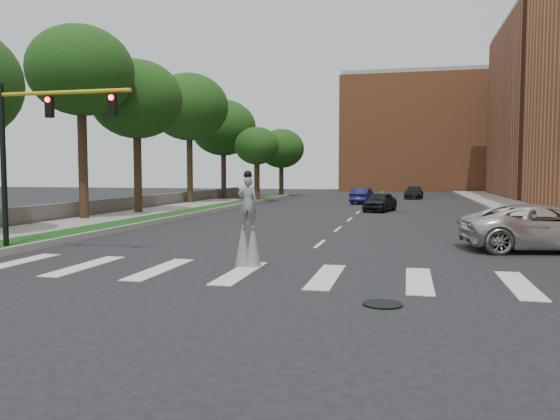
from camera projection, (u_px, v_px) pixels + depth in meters
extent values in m
plane|color=black|center=(274.00, 282.00, 14.88)|extent=(160.00, 160.00, 0.00)
cube|color=#113B10|center=(180.00, 214.00, 36.91)|extent=(2.00, 60.00, 0.25)
cube|color=#999994|center=(194.00, 214.00, 36.67)|extent=(0.20, 60.00, 0.28)
cube|color=gray|center=(46.00, 229.00, 27.87)|extent=(4.00, 60.00, 0.18)
cube|color=gray|center=(545.00, 215.00, 36.32)|extent=(5.00, 90.00, 0.18)
cube|color=#565149|center=(121.00, 205.00, 40.07)|extent=(0.50, 56.00, 1.10)
cylinder|color=black|center=(383.00, 304.00, 12.25)|extent=(0.90, 0.90, 0.04)
cube|color=#AC5F36|center=(424.00, 135.00, 88.66)|extent=(26.00, 14.00, 18.00)
cylinder|color=black|center=(4.00, 169.00, 20.07)|extent=(0.20, 0.20, 6.20)
cylinder|color=gold|center=(64.00, 92.00, 19.29)|extent=(5.20, 0.14, 0.14)
cube|color=black|center=(49.00, 107.00, 19.46)|extent=(0.28, 0.18, 0.75)
cylinder|color=#FF0C0C|center=(47.00, 100.00, 19.35)|extent=(0.18, 0.06, 0.18)
cube|color=black|center=(113.00, 105.00, 18.90)|extent=(0.28, 0.18, 0.75)
cylinder|color=#FF0C0C|center=(111.00, 97.00, 18.78)|extent=(0.18, 0.06, 0.18)
cylinder|color=#322014|center=(253.00, 248.00, 17.22)|extent=(0.07, 0.07, 1.17)
cylinder|color=#322014|center=(243.00, 248.00, 17.26)|extent=(0.07, 0.07, 1.17)
cone|color=slate|center=(253.00, 244.00, 17.21)|extent=(0.52, 0.52, 1.46)
cone|color=slate|center=(243.00, 243.00, 17.25)|extent=(0.52, 0.52, 1.46)
imported|color=slate|center=(248.00, 203.00, 17.14)|extent=(0.65, 0.47, 1.68)
sphere|color=black|center=(248.00, 174.00, 17.08)|extent=(0.26, 0.26, 0.26)
cylinder|color=black|center=(248.00, 176.00, 17.08)|extent=(0.34, 0.34, 0.02)
cube|color=gold|center=(249.00, 188.00, 17.25)|extent=(0.22, 0.05, 0.10)
imported|color=silver|center=(548.00, 228.00, 20.67)|extent=(6.73, 3.89, 1.76)
imported|color=black|center=(380.00, 202.00, 41.25)|extent=(2.72, 4.57, 1.46)
imported|color=#171852|center=(363.00, 196.00, 51.32)|extent=(2.10, 4.62, 1.47)
imported|color=black|center=(414.00, 193.00, 60.83)|extent=(2.29, 4.82, 1.36)
cylinder|color=#322014|center=(83.00, 159.00, 33.10)|extent=(0.56, 0.56, 7.49)
ellipsoid|color=#12340F|center=(81.00, 71.00, 32.73)|extent=(6.32, 6.32, 5.38)
cylinder|color=#322014|center=(138.00, 169.00, 38.02)|extent=(0.56, 0.56, 6.42)
ellipsoid|color=#12340F|center=(136.00, 99.00, 37.69)|extent=(6.38, 6.38, 5.43)
cylinder|color=#322014|center=(190.00, 166.00, 50.53)|extent=(0.56, 0.56, 7.14)
ellipsoid|color=#12340F|center=(189.00, 107.00, 50.16)|extent=(7.24, 7.24, 6.15)
cylinder|color=#322014|center=(224.00, 172.00, 59.83)|extent=(0.56, 0.56, 6.02)
ellipsoid|color=#12340F|center=(223.00, 128.00, 59.49)|extent=(7.15, 7.15, 6.08)
cylinder|color=#322014|center=(257.00, 180.00, 53.80)|extent=(0.56, 0.56, 4.46)
ellipsoid|color=#12340F|center=(257.00, 146.00, 53.57)|extent=(4.36, 4.36, 3.71)
cylinder|color=#322014|center=(281.00, 178.00, 67.02)|extent=(0.56, 0.56, 4.44)
ellipsoid|color=#12340F|center=(281.00, 149.00, 66.77)|extent=(5.62, 5.62, 4.78)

